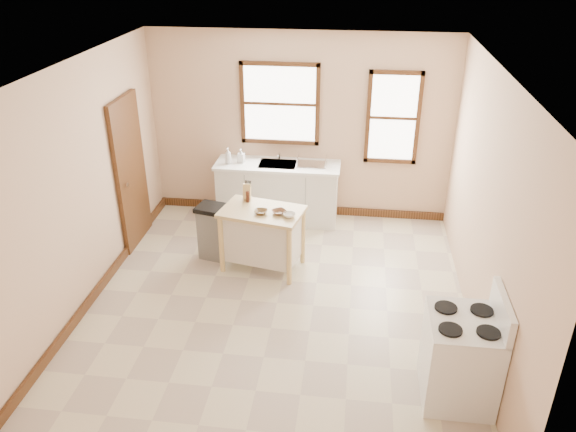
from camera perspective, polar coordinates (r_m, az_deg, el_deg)
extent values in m
plane|color=#B5A38F|center=(6.86, -1.13, -8.81)|extent=(5.00, 5.00, 0.00)
plane|color=white|center=(5.69, -1.39, 14.69)|extent=(5.00, 5.00, 0.00)
cube|color=#CFA988|center=(8.46, 1.24, 9.00)|extent=(4.50, 0.04, 2.80)
cube|color=#CFA988|center=(6.82, -20.30, 2.73)|extent=(0.04, 5.00, 2.80)
cube|color=#CFA988|center=(6.25, 19.62, 0.63)|extent=(0.04, 5.00, 2.80)
cube|color=#351E0E|center=(8.02, -15.69, 4.27)|extent=(0.06, 0.90, 2.10)
cube|color=#351E0E|center=(8.94, 1.14, 0.74)|extent=(4.50, 0.04, 0.12)
cube|color=#351E0E|center=(7.43, -18.46, -6.73)|extent=(0.04, 5.00, 0.12)
cylinder|color=silver|center=(8.50, -0.89, 6.46)|extent=(0.03, 0.03, 0.22)
imported|color=#B2B2B2|center=(8.39, -6.10, 6.10)|extent=(0.10, 0.10, 0.24)
imported|color=#B2B2B2|center=(8.43, -4.79, 6.13)|extent=(0.11, 0.11, 0.21)
cylinder|color=#401C11|center=(7.34, -4.12, 1.96)|extent=(0.05, 0.05, 0.15)
imported|color=brown|center=(7.05, -2.77, 0.43)|extent=(0.18, 0.18, 0.04)
imported|color=brown|center=(7.04, -0.91, 0.41)|extent=(0.24, 0.24, 0.04)
imported|color=white|center=(6.96, 0.12, 0.09)|extent=(0.18, 0.18, 0.05)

